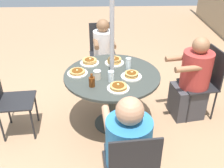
# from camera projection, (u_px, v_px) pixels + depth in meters

# --- Properties ---
(ground_plane) EXTENTS (12.00, 12.00, 0.00)m
(ground_plane) POSITION_uv_depth(u_px,v_px,m) (112.00, 123.00, 3.43)
(ground_plane) COLOR tan
(patio_table) EXTENTS (1.13, 1.13, 0.73)m
(patio_table) POSITION_uv_depth(u_px,v_px,m) (112.00, 82.00, 3.11)
(patio_table) COLOR #383D38
(patio_table) RESTS_ON ground
(umbrella_pole) EXTENTS (0.05, 0.05, 2.21)m
(umbrella_pole) POSITION_uv_depth(u_px,v_px,m) (112.00, 44.00, 2.87)
(umbrella_pole) COLOR #ADADB2
(umbrella_pole) RESTS_ON ground
(patio_chair_north) EXTENTS (0.45, 0.45, 0.93)m
(patio_chair_north) POSITION_uv_depth(u_px,v_px,m) (131.00, 168.00, 2.12)
(patio_chair_north) COLOR #232326
(patio_chair_north) RESTS_ON ground
(diner_north) EXTENTS (0.58, 0.42, 1.11)m
(diner_north) POSITION_uv_depth(u_px,v_px,m) (127.00, 155.00, 2.29)
(diner_north) COLOR slate
(diner_north) RESTS_ON ground
(patio_chair_east) EXTENTS (0.48, 0.48, 0.93)m
(patio_chair_east) POSITION_uv_depth(u_px,v_px,m) (205.00, 79.00, 3.37)
(patio_chair_east) COLOR #232326
(patio_chair_east) RESTS_ON ground
(diner_east) EXTENTS (0.44, 0.57, 1.11)m
(diner_east) POSITION_uv_depth(u_px,v_px,m) (192.00, 82.00, 3.36)
(diner_east) COLOR #3D3D42
(diner_east) RESTS_ON ground
(patio_chair_south) EXTENTS (0.45, 0.45, 0.93)m
(patio_chair_south) POSITION_uv_depth(u_px,v_px,m) (103.00, 49.00, 4.21)
(patio_chair_south) COLOR #232326
(patio_chair_south) RESTS_ON ground
(diner_south) EXTENTS (0.50, 0.34, 1.06)m
(diner_south) POSITION_uv_depth(u_px,v_px,m) (104.00, 56.00, 4.08)
(diner_south) COLOR gray
(diner_south) RESTS_ON ground
(patio_chair_west) EXTENTS (0.45, 0.45, 0.93)m
(patio_chair_west) POSITION_uv_depth(u_px,v_px,m) (7.00, 96.00, 3.03)
(patio_chair_west) COLOR #232326
(patio_chair_west) RESTS_ON ground
(pancake_plate_a) EXTENTS (0.24, 0.24, 0.08)m
(pancake_plate_a) POSITION_uv_depth(u_px,v_px,m) (114.00, 61.00, 3.28)
(pancake_plate_a) COLOR silver
(pancake_plate_a) RESTS_ON patio_table
(pancake_plate_b) EXTENTS (0.24, 0.24, 0.06)m
(pancake_plate_b) POSITION_uv_depth(u_px,v_px,m) (77.00, 72.00, 3.05)
(pancake_plate_b) COLOR silver
(pancake_plate_b) RESTS_ON patio_table
(pancake_plate_c) EXTENTS (0.24, 0.24, 0.06)m
(pancake_plate_c) POSITION_uv_depth(u_px,v_px,m) (118.00, 87.00, 2.76)
(pancake_plate_c) COLOR silver
(pancake_plate_c) RESTS_ON patio_table
(pancake_plate_d) EXTENTS (0.24, 0.24, 0.07)m
(pancake_plate_d) POSITION_uv_depth(u_px,v_px,m) (131.00, 75.00, 2.98)
(pancake_plate_d) COLOR silver
(pancake_plate_d) RESTS_ON patio_table
(pancake_plate_e) EXTENTS (0.24, 0.24, 0.07)m
(pancake_plate_e) POSITION_uv_depth(u_px,v_px,m) (90.00, 62.00, 3.28)
(pancake_plate_e) COLOR silver
(pancake_plate_e) RESTS_ON patio_table
(syrup_bottle) EXTENTS (0.09, 0.07, 0.15)m
(syrup_bottle) POSITION_uv_depth(u_px,v_px,m) (92.00, 82.00, 2.79)
(syrup_bottle) COLOR #602D0F
(syrup_bottle) RESTS_ON patio_table
(coffee_cup) EXTENTS (0.08, 0.08, 0.10)m
(coffee_cup) POSITION_uv_depth(u_px,v_px,m) (97.00, 75.00, 2.94)
(coffee_cup) COLOR beige
(coffee_cup) RESTS_ON patio_table
(drinking_glass_a) EXTENTS (0.07, 0.07, 0.12)m
(drinking_glass_a) POSITION_uv_depth(u_px,v_px,m) (111.00, 76.00, 2.89)
(drinking_glass_a) COLOR silver
(drinking_glass_a) RESTS_ON patio_table
(drinking_glass_b) EXTENTS (0.07, 0.07, 0.14)m
(drinking_glass_b) POSITION_uv_depth(u_px,v_px,m) (128.00, 63.00, 3.14)
(drinking_glass_b) COLOR silver
(drinking_glass_b) RESTS_ON patio_table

